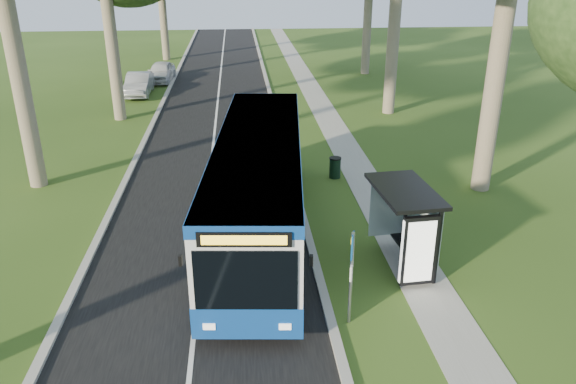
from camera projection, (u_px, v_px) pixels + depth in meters
The scene contains 12 objects.
ground at pixel (318, 274), 16.73m from camera, with size 120.00×120.00×0.00m, color #2D4816.
road at pixel (211, 163), 25.60m from camera, with size 7.00×100.00×0.02m, color black.
kerb_east at pixel (288, 160), 25.87m from camera, with size 0.25×100.00×0.12m, color #9E9B93.
kerb_west at pixel (133, 164), 25.29m from camera, with size 0.25×100.00×0.12m, color #9E9B93.
centre_line at pixel (211, 163), 25.59m from camera, with size 0.12×100.00×0.01m, color white.
footpath at pixel (352, 159), 26.14m from camera, with size 1.50×100.00×0.02m, color gray.
bus at pixel (259, 185), 18.56m from camera, with size 3.80×12.86×3.36m.
bus_stop_sign at pixel (351, 268), 13.92m from camera, with size 0.15×0.36×2.60m.
bus_shelter at pixel (412, 218), 16.21m from camera, with size 1.82×3.04×2.51m.
litter_bin at pixel (335, 168), 23.78m from camera, with size 0.51×0.51×0.90m.
car_white at pixel (161, 72), 41.80m from camera, with size 1.71×4.24×1.45m, color silver.
car_silver at pixel (139, 84), 37.81m from camera, with size 1.53×4.39×1.45m, color #9C9EA4.
Camera 1 is at (-2.19, -14.31, 8.78)m, focal length 35.00 mm.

